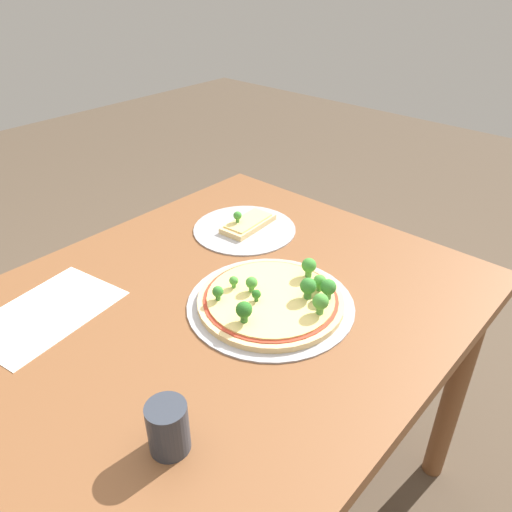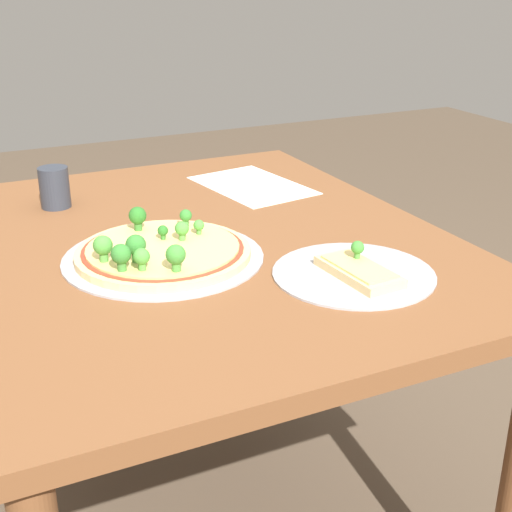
{
  "view_description": "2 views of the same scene",
  "coord_description": "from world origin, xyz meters",
  "px_view_note": "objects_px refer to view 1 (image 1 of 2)",
  "views": [
    {
      "loc": [
        0.61,
        0.65,
        1.42
      ],
      "look_at": [
        -0.17,
        -0.05,
        0.77
      ],
      "focal_mm": 35.0,
      "sensor_mm": 36.0,
      "label": 1
    },
    {
      "loc": [
        -1.23,
        0.46,
        1.25
      ],
      "look_at": [
        -0.17,
        -0.05,
        0.77
      ],
      "focal_mm": 50.0,
      "sensor_mm": 36.0,
      "label": 2
    }
  ],
  "objects_px": {
    "dining_table": "(221,335)",
    "pizza_tray_whole": "(273,299)",
    "pizza_tray_slice": "(246,226)",
    "drinking_cup": "(168,428)"
  },
  "relations": [
    {
      "from": "dining_table",
      "to": "pizza_tray_slice",
      "type": "height_order",
      "value": "pizza_tray_slice"
    },
    {
      "from": "pizza_tray_whole",
      "to": "pizza_tray_slice",
      "type": "height_order",
      "value": "pizza_tray_whole"
    },
    {
      "from": "dining_table",
      "to": "pizza_tray_slice",
      "type": "bearing_deg",
      "value": -147.15
    },
    {
      "from": "dining_table",
      "to": "pizza_tray_whole",
      "type": "bearing_deg",
      "value": 125.74
    },
    {
      "from": "drinking_cup",
      "to": "pizza_tray_whole",
      "type": "bearing_deg",
      "value": -163.45
    },
    {
      "from": "dining_table",
      "to": "pizza_tray_slice",
      "type": "xyz_separation_m",
      "value": [
        -0.29,
        -0.18,
        0.1
      ]
    },
    {
      "from": "drinking_cup",
      "to": "dining_table",
      "type": "bearing_deg",
      "value": -146.38
    },
    {
      "from": "pizza_tray_whole",
      "to": "pizza_tray_slice",
      "type": "distance_m",
      "value": 0.35
    },
    {
      "from": "dining_table",
      "to": "drinking_cup",
      "type": "height_order",
      "value": "drinking_cup"
    },
    {
      "from": "dining_table",
      "to": "pizza_tray_whole",
      "type": "height_order",
      "value": "pizza_tray_whole"
    }
  ]
}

